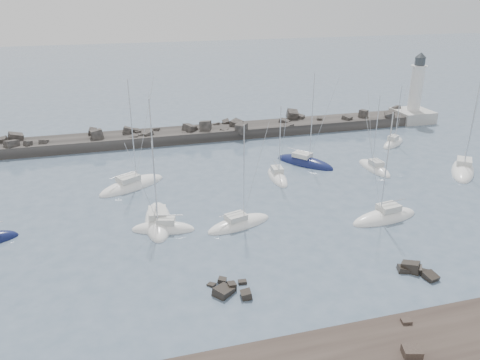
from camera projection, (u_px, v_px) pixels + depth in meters
name	position (u px, v px, depth m)	size (l,w,h in m)	color
ground	(244.00, 240.00, 51.66)	(400.00, 400.00, 0.00)	#4A5D73
rock_cluster_near	(229.00, 290.00, 42.78)	(3.82, 3.88, 1.26)	black
rock_cluster_far	(415.00, 271.00, 45.68)	(3.14, 3.74, 1.60)	black
breakwater	(145.00, 141.00, 83.47)	(115.00, 7.44, 5.18)	#2B2826
lighthouse	(414.00, 106.00, 95.85)	(7.00, 7.00, 14.60)	#A9A8A3
sailboat_3	(158.00, 221.00, 55.34)	(3.90, 10.24, 15.84)	white
sailboat_4	(132.00, 186.00, 65.11)	(10.43, 7.76, 16.04)	white
sailboat_5	(163.00, 229.00, 53.59)	(7.59, 4.02, 11.69)	white
sailboat_6	(277.00, 177.00, 68.07)	(2.85, 7.52, 11.83)	white
sailboat_7	(239.00, 224.00, 54.66)	(8.66, 4.78, 13.07)	white
sailboat_8	(305.00, 163.00, 73.64)	(8.47, 9.57, 15.40)	#101745
sailboat_9	(385.00, 218.00, 56.17)	(9.32, 4.04, 14.36)	white
sailboat_10	(374.00, 169.00, 71.34)	(2.83, 7.80, 12.23)	white
sailboat_11	(463.00, 171.00, 70.43)	(8.92, 9.86, 16.08)	white
sailboat_12	(393.00, 144.00, 82.59)	(6.91, 5.79, 11.31)	white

